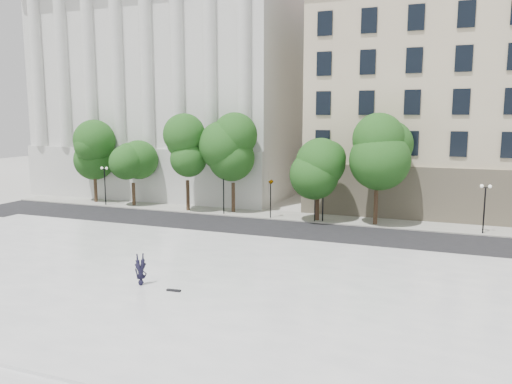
# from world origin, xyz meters

# --- Properties ---
(ground) EXTENTS (160.00, 160.00, 0.00)m
(ground) POSITION_xyz_m (0.00, 0.00, 0.00)
(ground) COLOR beige
(ground) RESTS_ON ground
(plaza) EXTENTS (44.00, 22.00, 0.45)m
(plaza) POSITION_xyz_m (0.00, 3.00, 0.23)
(plaza) COLOR white
(plaza) RESTS_ON ground
(street) EXTENTS (60.00, 8.00, 0.02)m
(street) POSITION_xyz_m (0.00, 18.00, 0.01)
(street) COLOR black
(street) RESTS_ON ground
(far_sidewalk) EXTENTS (60.00, 4.00, 0.12)m
(far_sidewalk) POSITION_xyz_m (0.00, 24.00, 0.06)
(far_sidewalk) COLOR #B3B2A5
(far_sidewalk) RESTS_ON ground
(building_west) EXTENTS (31.50, 27.65, 25.60)m
(building_west) POSITION_xyz_m (-17.00, 38.57, 12.89)
(building_west) COLOR silver
(building_west) RESTS_ON ground
(building_east) EXTENTS (36.00, 26.15, 23.00)m
(building_east) POSITION_xyz_m (20.00, 38.91, 11.14)
(building_east) COLOR beige
(building_east) RESTS_ON ground
(traffic_light_west) EXTENTS (0.67, 1.93, 4.26)m
(traffic_light_west) POSITION_xyz_m (0.06, 22.30, 3.76)
(traffic_light_west) COLOR black
(traffic_light_west) RESTS_ON ground
(traffic_light_east) EXTENTS (0.54, 1.82, 4.22)m
(traffic_light_east) POSITION_xyz_m (4.27, 22.30, 3.72)
(traffic_light_east) COLOR black
(traffic_light_east) RESTS_ON ground
(person_lying) EXTENTS (1.54, 1.77, 0.47)m
(person_lying) POSITION_xyz_m (0.04, 1.24, 0.69)
(person_lying) COLOR black
(person_lying) RESTS_ON plaza
(skateboard) EXTENTS (0.79, 0.28, 0.08)m
(skateboard) POSITION_xyz_m (2.17, 1.02, 0.49)
(skateboard) COLOR black
(skateboard) RESTS_ON plaza
(street_trees) EXTENTS (34.56, 5.18, 7.93)m
(street_trees) POSITION_xyz_m (-4.61, 23.38, 5.34)
(street_trees) COLOR #382619
(street_trees) RESTS_ON ground
(lamp_posts) EXTENTS (37.74, 0.28, 4.42)m
(lamp_posts) POSITION_xyz_m (-0.20, 22.60, 2.94)
(lamp_posts) COLOR black
(lamp_posts) RESTS_ON ground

